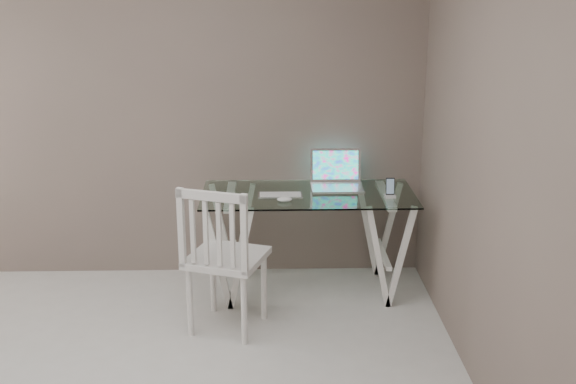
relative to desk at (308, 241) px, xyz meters
name	(u,v)px	position (x,y,z in m)	size (l,w,h in m)	color
room	(52,104)	(-1.18, -1.83, 1.33)	(4.50, 4.52, 2.71)	beige
desk	(308,241)	(0.00, 0.00, 0.00)	(1.50, 0.70, 0.75)	silver
chair	(222,253)	(-0.58, -0.63, 0.17)	(0.58, 0.58, 1.00)	silver
laptop	(336,178)	(0.21, 0.17, 0.43)	(0.37, 0.31, 0.26)	silver
keyboard	(280,195)	(-0.20, -0.04, 0.37)	(0.31, 0.13, 0.01)	silver
mouse	(285,199)	(-0.17, -0.18, 0.38)	(0.10, 0.06, 0.03)	white
phone_dock	(390,192)	(0.56, -0.10, 0.40)	(0.07, 0.07, 0.13)	white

